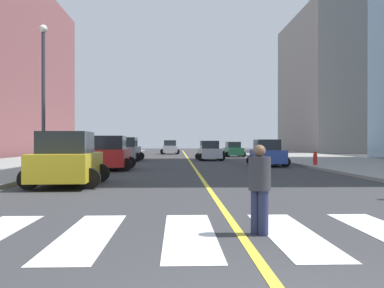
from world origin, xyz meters
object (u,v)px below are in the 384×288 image
object	(u,v)px
car_green_third	(233,150)
pedestrian_crossing	(260,185)
car_yellow_nearest	(67,160)
car_white_fifth	(170,148)
car_red_sixth	(110,154)
fire_hydrant	(315,158)
car_silver_fourth	(210,151)
car_blue_seventh	(267,154)
street_lamp	(43,85)
car_gray_second	(126,150)

from	to	relation	value
car_green_third	pedestrian_crossing	distance (m)	41.15
car_yellow_nearest	car_white_fifth	size ratio (longest dim) A/B	1.07
car_red_sixth	fire_hydrant	world-z (taller)	car_red_sixth
car_red_sixth	car_silver_fourth	bearing A→B (deg)	61.54
car_blue_seventh	car_silver_fourth	bearing A→B (deg)	-70.64
car_silver_fourth	car_white_fifth	xyz separation A→B (m)	(-3.92, 20.66, 0.06)
car_blue_seventh	car_yellow_nearest	bearing A→B (deg)	52.48
fire_hydrant	car_silver_fourth	bearing A→B (deg)	118.75
fire_hydrant	street_lamp	xyz separation A→B (m)	(-16.33, -4.10, 4.20)
car_red_sixth	pedestrian_crossing	bearing A→B (deg)	-74.64
pedestrian_crossing	street_lamp	xyz separation A→B (m)	(-8.75, 16.48, 3.90)
car_yellow_nearest	car_silver_fourth	bearing A→B (deg)	70.35
car_gray_second	car_blue_seventh	world-z (taller)	car_gray_second
car_gray_second	car_green_third	xyz separation A→B (m)	(10.68, 10.45, -0.18)
car_green_third	car_white_fifth	xyz separation A→B (m)	(-7.26, 11.46, 0.10)
car_gray_second	car_green_third	distance (m)	14.94
car_green_third	fire_hydrant	bearing A→B (deg)	94.84
car_yellow_nearest	pedestrian_crossing	xyz separation A→B (m)	(5.58, -8.92, -0.07)
pedestrian_crossing	car_white_fifth	bearing A→B (deg)	-38.93
car_yellow_nearest	car_gray_second	distance (m)	21.50
car_blue_seventh	street_lamp	bearing A→B (deg)	23.22
street_lamp	fire_hydrant	bearing A→B (deg)	14.09
car_gray_second	car_red_sixth	distance (m)	12.08
car_green_third	street_lamp	world-z (taller)	street_lamp
car_white_fifth	street_lamp	size ratio (longest dim) A/B	0.54
car_yellow_nearest	car_blue_seventh	xyz separation A→B (m)	(10.34, 13.22, -0.10)
car_white_fifth	car_red_sixth	xyz separation A→B (m)	(-2.99, -33.98, 0.05)
pedestrian_crossing	car_blue_seventh	bearing A→B (deg)	-53.71
car_red_sixth	pedestrian_crossing	distance (m)	19.12
car_gray_second	car_silver_fourth	world-z (taller)	car_gray_second
car_red_sixth	car_blue_seventh	distance (m)	10.84
car_red_sixth	fire_hydrant	xyz separation A→B (m)	(12.98, 2.24, -0.36)
street_lamp	car_green_third	bearing A→B (deg)	60.85
car_silver_fourth	street_lamp	bearing A→B (deg)	53.77
car_yellow_nearest	car_gray_second	xyz separation A→B (m)	(-0.26, 21.50, 0.01)
car_white_fifth	car_red_sixth	world-z (taller)	car_red_sixth
car_green_third	pedestrian_crossing	xyz separation A→B (m)	(-4.85, -40.86, 0.09)
car_yellow_nearest	car_red_sixth	size ratio (longest dim) A/B	1.02
car_silver_fourth	street_lamp	size ratio (longest dim) A/B	0.51
pedestrian_crossing	car_gray_second	bearing A→B (deg)	-30.71
car_green_third	pedestrian_crossing	bearing A→B (deg)	80.39
car_gray_second	street_lamp	bearing A→B (deg)	-100.82
car_green_third	car_white_fifth	bearing A→B (deg)	-60.48
car_red_sixth	car_blue_seventh	bearing A→B (deg)	19.45
car_silver_fourth	car_white_fifth	bearing A→B (deg)	-81.43
car_silver_fourth	car_red_sixth	world-z (taller)	car_red_sixth
car_green_third	fire_hydrant	xyz separation A→B (m)	(2.73, -20.28, -0.20)
car_green_third	car_red_sixth	size ratio (longest dim) A/B	0.85
car_yellow_nearest	pedestrian_crossing	bearing A→B (deg)	-60.33
car_blue_seventh	fire_hydrant	xyz separation A→B (m)	(2.83, -1.55, -0.27)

